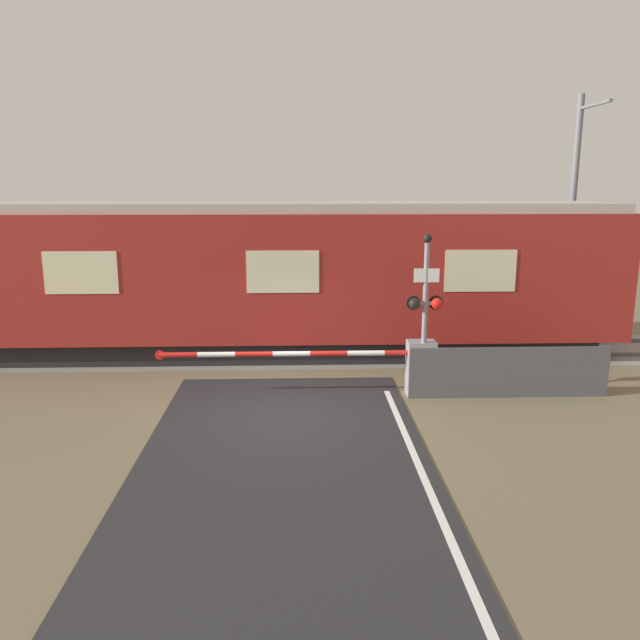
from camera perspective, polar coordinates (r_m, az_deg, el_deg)
ground_plane at (r=12.77m, az=-3.07°, el=-8.15°), size 80.00×80.00×0.00m
track_bed at (r=16.89m, az=-2.82°, el=-2.94°), size 36.00×3.20×0.13m
train at (r=16.48m, az=-3.28°, el=3.87°), size 17.31×3.06×4.01m
crossing_barrier at (r=13.50m, az=7.14°, el=-4.14°), size 5.95×0.44×1.19m
signal_post at (r=13.16m, az=9.60°, el=1.24°), size 0.77×0.26×3.47m
catenary_pole at (r=20.20m, az=22.07°, el=9.11°), size 0.20×1.90×7.00m
roadside_fence at (r=13.87m, az=16.91°, el=-4.62°), size 4.29×0.06×1.10m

